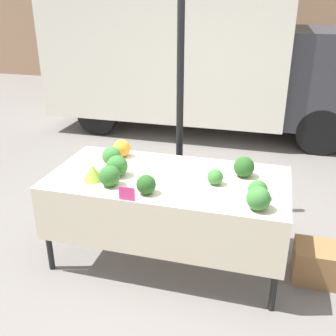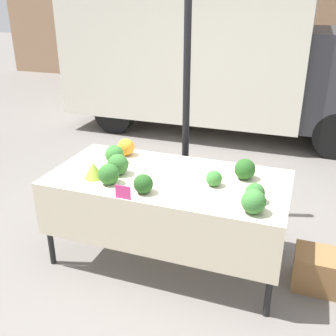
# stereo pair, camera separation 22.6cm
# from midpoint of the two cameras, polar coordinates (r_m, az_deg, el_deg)

# --- Properties ---
(ground_plane) EXTENTS (40.00, 40.00, 0.00)m
(ground_plane) POSITION_cam_midpoint_polar(r_m,az_deg,el_deg) (3.70, -1.79, -12.73)
(ground_plane) COLOR slate
(tent_pole) EXTENTS (0.07, 0.07, 2.73)m
(tent_pole) POSITION_cam_midpoint_polar(r_m,az_deg,el_deg) (3.89, 0.08, 11.30)
(tent_pole) COLOR black
(tent_pole) RESTS_ON ground_plane
(parked_truck) EXTENTS (5.30, 2.24, 2.29)m
(parked_truck) POSITION_cam_midpoint_polar(r_m,az_deg,el_deg) (7.10, 3.81, 15.75)
(parked_truck) COLOR silver
(parked_truck) RESTS_ON ground_plane
(market_table) EXTENTS (1.99, 0.99, 0.81)m
(market_table) POSITION_cam_midpoint_polar(r_m,az_deg,el_deg) (3.27, -2.29, -3.18)
(market_table) COLOR beige
(market_table) RESTS_ON ground_plane
(orange_cauliflower) EXTENTS (0.16, 0.16, 0.16)m
(orange_cauliflower) POSITION_cam_midpoint_polar(r_m,az_deg,el_deg) (3.72, -8.47, 2.83)
(orange_cauliflower) COLOR orange
(orange_cauliflower) RESTS_ON market_table
(romanesco_head) EXTENTS (0.17, 0.17, 0.13)m
(romanesco_head) POSITION_cam_midpoint_polar(r_m,az_deg,el_deg) (3.28, -12.78, -0.68)
(romanesco_head) COLOR #93B238
(romanesco_head) RESTS_ON market_table
(broccoli_head_0) EXTENTS (0.15, 0.15, 0.15)m
(broccoli_head_0) POSITION_cam_midpoint_polar(r_m,az_deg,el_deg) (2.99, -5.36, -2.45)
(broccoli_head_0) COLOR #23511E
(broccoli_head_0) RESTS_ON market_table
(broccoli_head_1) EXTENTS (0.17, 0.17, 0.17)m
(broccoli_head_1) POSITION_cam_midpoint_polar(r_m,az_deg,el_deg) (2.80, 10.75, -4.40)
(broccoli_head_1) COLOR #387533
(broccoli_head_1) RESTS_ON market_table
(broccoli_head_2) EXTENTS (0.17, 0.17, 0.17)m
(broccoli_head_2) POSITION_cam_midpoint_polar(r_m,az_deg,el_deg) (3.15, -10.51, -1.18)
(broccoli_head_2) COLOR #2D6628
(broccoli_head_2) RESTS_ON market_table
(broccoli_head_3) EXTENTS (0.13, 0.13, 0.13)m
(broccoli_head_3) POSITION_cam_midpoint_polar(r_m,az_deg,el_deg) (3.14, 4.82, -1.33)
(broccoli_head_3) COLOR #387533
(broccoli_head_3) RESTS_ON market_table
(broccoli_head_4) EXTENTS (0.17, 0.17, 0.17)m
(broccoli_head_4) POSITION_cam_midpoint_polar(r_m,az_deg,el_deg) (3.30, 9.07, 0.13)
(broccoli_head_4) COLOR #23511E
(broccoli_head_4) RESTS_ON market_table
(broccoli_head_5) EXTENTS (0.15, 0.15, 0.15)m
(broccoli_head_5) POSITION_cam_midpoint_polar(r_m,az_deg,el_deg) (2.96, 10.79, -3.16)
(broccoli_head_5) COLOR #336B2D
(broccoli_head_5) RESTS_ON market_table
(broccoli_head_6) EXTENTS (0.18, 0.18, 0.18)m
(broccoli_head_6) POSITION_cam_midpoint_polar(r_m,az_deg,el_deg) (3.31, -9.33, 0.27)
(broccoli_head_6) COLOR #336B2D
(broccoli_head_6) RESTS_ON market_table
(broccoli_head_7) EXTENTS (0.17, 0.17, 0.17)m
(broccoli_head_7) POSITION_cam_midpoint_polar(r_m,az_deg,el_deg) (3.54, -10.02, 1.71)
(broccoli_head_7) COLOR #387533
(broccoli_head_7) RESTS_ON market_table
(price_sign) EXTENTS (0.12, 0.01, 0.11)m
(price_sign) POSITION_cam_midpoint_polar(r_m,az_deg,el_deg) (2.92, -8.22, -3.76)
(price_sign) COLOR #E53D84
(price_sign) RESTS_ON market_table
(produce_crate) EXTENTS (0.47, 0.32, 0.31)m
(produce_crate) POSITION_cam_midpoint_polar(r_m,az_deg,el_deg) (3.56, 19.82, -12.96)
(produce_crate) COLOR olive
(produce_crate) RESTS_ON ground_plane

